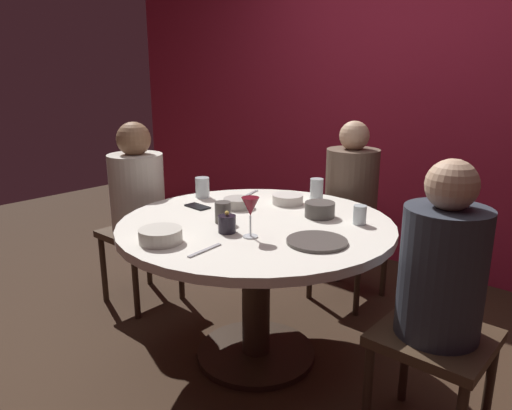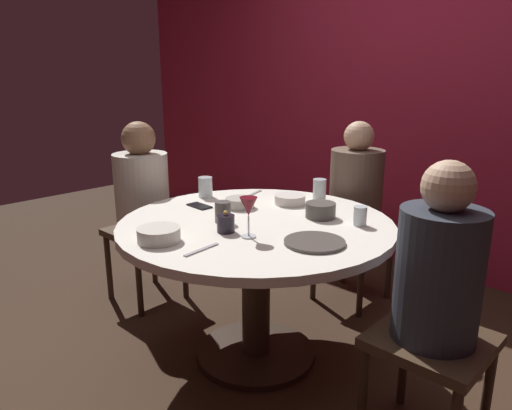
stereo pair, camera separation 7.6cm
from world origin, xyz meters
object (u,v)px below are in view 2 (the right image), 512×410
(seated_diner_back, at_px, (356,193))
(candle_holder, at_px, (226,223))
(dining_table, at_px, (256,251))
(bowl_salad_center, at_px, (290,199))
(dinner_plate, at_px, (315,242))
(bowl_serving_large, at_px, (240,203))
(cup_by_left_diner, at_px, (319,190))
(bowl_sauce_side, at_px, (321,210))
(wine_glass, at_px, (249,208))
(cup_center_front, at_px, (360,216))
(cell_phone, at_px, (199,206))
(bowl_small_white, at_px, (159,235))
(cup_by_right_diner, at_px, (205,187))
(cup_near_candle, at_px, (223,212))
(seated_diner_right, at_px, (438,280))
(seated_diner_left, at_px, (142,192))

(seated_diner_back, relative_size, candle_holder, 11.45)
(dining_table, height_order, bowl_salad_center, bowl_salad_center)
(dinner_plate, distance_m, bowl_serving_large, 0.64)
(dining_table, relative_size, bowl_salad_center, 7.88)
(bowl_salad_center, xyz_separation_m, cup_by_left_diner, (0.07, 0.18, 0.03))
(candle_holder, bearing_deg, bowl_sauce_side, 69.31)
(seated_diner_back, distance_m, cup_by_left_diner, 0.36)
(wine_glass, bearing_deg, dinner_plate, 26.29)
(bowl_serving_large, distance_m, cup_center_front, 0.64)
(dining_table, relative_size, cell_phone, 9.31)
(cell_phone, bearing_deg, dinner_plate, 91.15)
(seated_diner_back, distance_m, bowl_small_white, 1.37)
(bowl_serving_large, bearing_deg, cup_by_left_diner, 62.91)
(seated_diner_back, distance_m, bowl_serving_large, 0.80)
(candle_holder, height_order, bowl_serving_large, candle_holder)
(bowl_salad_center, height_order, cup_by_right_diner, cup_by_right_diner)
(dinner_plate, xyz_separation_m, bowl_salad_center, (-0.47, 0.41, 0.02))
(candle_holder, relative_size, bowl_sauce_side, 0.68)
(seated_diner_back, relative_size, cup_near_candle, 11.32)
(seated_diner_right, distance_m, bowl_serving_large, 1.12)
(dining_table, height_order, bowl_small_white, bowl_small_white)
(seated_diner_left, xyz_separation_m, seated_diner_right, (1.83, -0.00, -0.01))
(dinner_plate, distance_m, bowl_salad_center, 0.62)
(cell_phone, distance_m, bowl_sauce_side, 0.64)
(wine_glass, bearing_deg, cup_near_candle, 163.60)
(seated_diner_back, bearing_deg, dining_table, 0.00)
(seated_diner_right, distance_m, wine_glass, 0.79)
(cell_phone, bearing_deg, bowl_serving_large, 133.62)
(cup_by_right_diner, bearing_deg, seated_diner_right, -5.69)
(seated_diner_back, height_order, dinner_plate, seated_diner_back)
(cup_near_candle, height_order, cup_by_left_diner, cup_by_left_diner)
(candle_holder, relative_size, bowl_salad_center, 0.60)
(bowl_salad_center, height_order, cup_near_candle, cup_near_candle)
(dining_table, distance_m, bowl_small_white, 0.52)
(cup_by_right_diner, bearing_deg, seated_diner_back, 54.87)
(seated_diner_left, xyz_separation_m, wine_glass, (1.08, -0.19, 0.15))
(bowl_sauce_side, bearing_deg, seated_diner_right, -20.40)
(seated_diner_back, bearing_deg, cup_center_front, 33.04)
(bowl_small_white, relative_size, cup_center_front, 2.01)
(cup_center_front, bearing_deg, bowl_small_white, -123.01)
(candle_holder, height_order, dinner_plate, candle_holder)
(candle_holder, xyz_separation_m, cup_by_left_diner, (-0.03, 0.73, 0.02))
(candle_holder, xyz_separation_m, wine_glass, (0.12, 0.02, 0.09))
(wine_glass, distance_m, cell_phone, 0.56)
(bowl_small_white, height_order, cup_by_left_diner, cup_by_left_diner)
(seated_diner_left, bearing_deg, seated_diner_right, 0.00)
(seated_diner_right, relative_size, bowl_small_white, 6.24)
(bowl_small_white, bearing_deg, bowl_serving_large, 101.55)
(dining_table, xyz_separation_m, cup_by_right_diner, (-0.52, 0.14, 0.21))
(cup_center_front, bearing_deg, candle_holder, -127.92)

